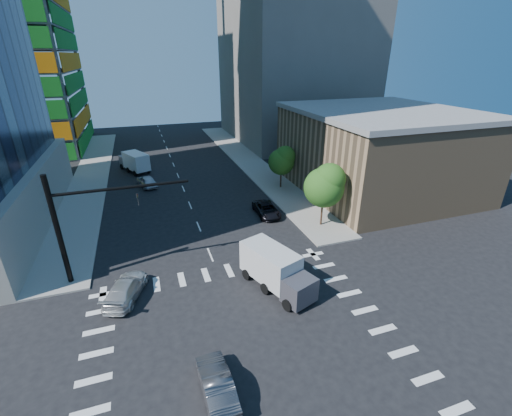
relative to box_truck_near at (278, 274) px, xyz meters
name	(u,v)px	position (x,y,z in m)	size (l,w,h in m)	color
ground	(250,353)	(-4.01, -5.34, -1.39)	(160.00, 160.00, 0.00)	black
road_markings	(250,353)	(-4.01, -5.34, -1.39)	(20.00, 20.00, 0.01)	silver
sidewalk_ne	(248,161)	(8.49, 34.66, -1.32)	(5.00, 60.00, 0.15)	gray
sidewalk_nw	(91,176)	(-16.51, 34.66, -1.32)	(5.00, 60.00, 0.15)	gray
commercial_building	(378,150)	(20.99, 16.66, 3.92)	(20.50, 22.50, 10.60)	#8D7152
bg_building_ne	(292,70)	(22.99, 49.66, 12.61)	(24.00, 30.00, 28.00)	#645F5A
signal_mast_nw	(78,219)	(-14.01, 6.16, 4.10)	(10.20, 0.40, 9.00)	black
tree_south	(326,185)	(8.62, 8.56, 3.29)	(4.16, 4.16, 6.82)	#382316
tree_north	(283,160)	(8.92, 20.56, 2.59)	(3.54, 3.52, 5.78)	#382316
car_nb_far	(267,209)	(3.91, 13.12, -0.71)	(2.26, 4.89, 1.36)	black
car_sb_near	(126,288)	(-11.22, 2.80, -0.65)	(2.10, 5.16, 1.50)	silver
car_sb_mid	(147,181)	(-8.66, 27.28, -0.61)	(1.86, 4.63, 1.58)	silver
car_sb_cross	(216,384)	(-6.57, -7.40, -0.66)	(1.54, 4.43, 1.46)	#505055
box_truck_near	(278,274)	(0.00, 0.00, 0.00)	(4.45, 6.52, 3.15)	black
box_truck_far	(134,163)	(-10.20, 35.18, -0.04)	(4.70, 6.33, 3.06)	black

